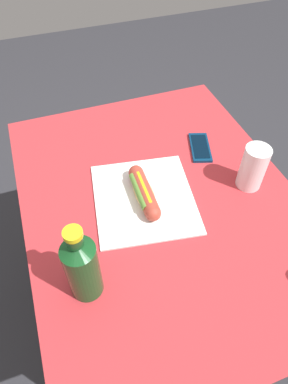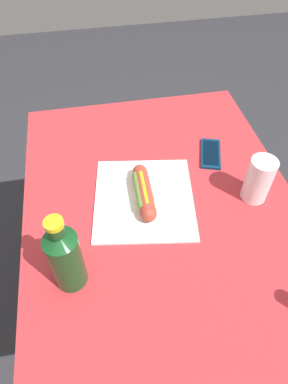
{
  "view_description": "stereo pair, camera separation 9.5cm",
  "coord_description": "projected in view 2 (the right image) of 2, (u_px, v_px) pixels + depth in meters",
  "views": [
    {
      "loc": [
        -0.57,
        0.26,
        1.5
      ],
      "look_at": [
        0.02,
        0.05,
        0.79
      ],
      "focal_mm": 31.57,
      "sensor_mm": 36.0,
      "label": 1
    },
    {
      "loc": [
        -0.6,
        0.17,
        1.5
      ],
      "look_at": [
        0.02,
        0.05,
        0.79
      ],
      "focal_mm": 31.57,
      "sensor_mm": 36.0,
      "label": 2
    }
  ],
  "objects": [
    {
      "name": "soda_bottle",
      "position": [
        65.0,
        257.0,
        0.73
      ],
      "size": [
        0.08,
        0.08,
        0.23
      ],
      "color": "#14471E",
      "rests_on": "dining_table"
    },
    {
      "name": "hot_dog",
      "position": [
        144.0,
        192.0,
        0.95
      ],
      "size": [
        0.2,
        0.06,
        0.05
      ],
      "color": "tan",
      "rests_on": "paper_wrapper"
    },
    {
      "name": "ground_plane",
      "position": [
        155.0,
        307.0,
        1.53
      ],
      "size": [
        6.0,
        6.0,
        0.0
      ],
      "primitive_type": "plane",
      "color": "#2D2D33",
      "rests_on": "ground"
    },
    {
      "name": "cell_phone",
      "position": [
        211.0,
        154.0,
        1.09
      ],
      "size": [
        0.15,
        0.1,
        0.01
      ],
      "color": "#0A2D4C",
      "rests_on": "dining_table"
    },
    {
      "name": "paper_wrapper",
      "position": [
        144.0,
        198.0,
        0.97
      ],
      "size": [
        0.35,
        0.33,
        0.01
      ],
      "primitive_type": "cube",
      "rotation": [
        0.0,
        0.0,
        -0.16
      ],
      "color": "white",
      "rests_on": "dining_table"
    },
    {
      "name": "drinking_cup",
      "position": [
        259.0,
        180.0,
        0.93
      ],
      "size": [
        0.07,
        0.07,
        0.14
      ],
      "primitive_type": "cylinder",
      "color": "white",
      "rests_on": "dining_table"
    },
    {
      "name": "dining_table",
      "position": [
        159.0,
        233.0,
        1.08
      ],
      "size": [
        1.02,
        0.78,
        0.76
      ],
      "color": "brown",
      "rests_on": "ground"
    }
  ]
}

